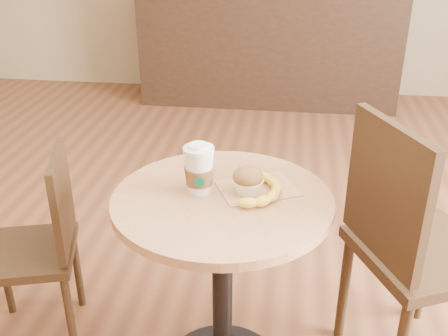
{
  "coord_description": "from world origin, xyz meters",
  "views": [
    {
      "loc": [
        0.23,
        -1.43,
        1.55
      ],
      "look_at": [
        0.03,
        0.03,
        0.83
      ],
      "focal_mm": 42.0,
      "sensor_mm": 36.0,
      "label": 1
    }
  ],
  "objects_px": {
    "cafe_table": "(222,254)",
    "coffee_cup": "(199,171)",
    "chair_left": "(41,242)",
    "chair_right": "(410,243)",
    "banana": "(263,190)",
    "muffin": "(248,181)"
  },
  "relations": [
    {
      "from": "banana",
      "to": "coffee_cup",
      "type": "bearing_deg",
      "value": -163.61
    },
    {
      "from": "cafe_table",
      "to": "muffin",
      "type": "height_order",
      "value": "muffin"
    },
    {
      "from": "banana",
      "to": "chair_left",
      "type": "bearing_deg",
      "value": -170.1
    },
    {
      "from": "chair_right",
      "to": "coffee_cup",
      "type": "bearing_deg",
      "value": 74.23
    },
    {
      "from": "chair_left",
      "to": "muffin",
      "type": "relative_size",
      "value": 8.01
    },
    {
      "from": "cafe_table",
      "to": "chair_left",
      "type": "relative_size",
      "value": 0.95
    },
    {
      "from": "muffin",
      "to": "banana",
      "type": "xyz_separation_m",
      "value": [
        0.05,
        -0.01,
        -0.03
      ]
    },
    {
      "from": "cafe_table",
      "to": "banana",
      "type": "height_order",
      "value": "banana"
    },
    {
      "from": "coffee_cup",
      "to": "banana",
      "type": "bearing_deg",
      "value": -10.92
    },
    {
      "from": "chair_left",
      "to": "coffee_cup",
      "type": "distance_m",
      "value": 0.75
    },
    {
      "from": "chair_left",
      "to": "chair_right",
      "type": "bearing_deg",
      "value": 73.84
    },
    {
      "from": "chair_right",
      "to": "banana",
      "type": "bearing_deg",
      "value": 77.76
    },
    {
      "from": "coffee_cup",
      "to": "muffin",
      "type": "distance_m",
      "value": 0.16
    },
    {
      "from": "chair_left",
      "to": "coffee_cup",
      "type": "bearing_deg",
      "value": 64.65
    },
    {
      "from": "coffee_cup",
      "to": "banana",
      "type": "height_order",
      "value": "coffee_cup"
    },
    {
      "from": "chair_right",
      "to": "muffin",
      "type": "relative_size",
      "value": 10.02
    },
    {
      "from": "muffin",
      "to": "chair_right",
      "type": "bearing_deg",
      "value": 10.61
    },
    {
      "from": "cafe_table",
      "to": "coffee_cup",
      "type": "relative_size",
      "value": 4.61
    },
    {
      "from": "chair_right",
      "to": "banana",
      "type": "distance_m",
      "value": 0.56
    },
    {
      "from": "chair_left",
      "to": "muffin",
      "type": "distance_m",
      "value": 0.87
    },
    {
      "from": "chair_left",
      "to": "chair_right",
      "type": "relative_size",
      "value": 0.8
    },
    {
      "from": "cafe_table",
      "to": "chair_left",
      "type": "height_order",
      "value": "chair_left"
    }
  ]
}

